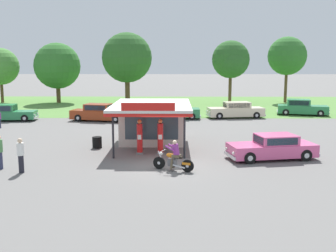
{
  "coord_description": "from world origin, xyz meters",
  "views": [
    {
      "loc": [
        0.55,
        -20.75,
        5.52
      ],
      "look_at": [
        0.18,
        4.65,
        1.4
      ],
      "focal_mm": 43.02,
      "sensor_mm": 36.0,
      "label": 1
    }
  ],
  "objects": [
    {
      "name": "parked_car_back_row_left",
      "position": [
        0.71,
        17.75,
        0.71
      ],
      "size": [
        5.0,
        1.91,
        1.59
      ],
      "color": "#2D844C",
      "rests_on": "ground"
    },
    {
      "name": "tree_oak_centre",
      "position": [
        -15.03,
        32.61,
        4.75
      ],
      "size": [
        6.04,
        6.04,
        7.9
      ],
      "color": "brown",
      "rests_on": "ground"
    },
    {
      "name": "grass_verge_strip",
      "position": [
        0.0,
        30.0,
        0.0
      ],
      "size": [
        120.0,
        24.0,
        0.01
      ],
      "primitive_type": "cube",
      "color": "#56843D",
      "rests_on": "ground"
    },
    {
      "name": "tree_oak_far_right",
      "position": [
        -5.18,
        30.03,
        5.81
      ],
      "size": [
        6.25,
        6.25,
        9.05
      ],
      "color": "brown",
      "rests_on": "ground"
    },
    {
      "name": "gas_pump_nearside",
      "position": [
        -1.49,
        2.86,
        0.96
      ],
      "size": [
        0.44,
        0.44,
        2.08
      ],
      "color": "slate",
      "rests_on": "ground"
    },
    {
      "name": "parked_car_second_row_spare",
      "position": [
        6.63,
        18.44,
        0.72
      ],
      "size": [
        5.75,
        2.52,
        1.56
      ],
      "color": "beige",
      "rests_on": "ground"
    },
    {
      "name": "service_station_kiosk",
      "position": [
        -0.87,
        6.07,
        1.62
      ],
      "size": [
        4.96,
        7.29,
        3.24
      ],
      "color": "beige",
      "rests_on": "ground"
    },
    {
      "name": "parked_car_back_row_far_right",
      "position": [
        -15.0,
        16.18,
        0.69
      ],
      "size": [
        5.35,
        2.25,
        1.53
      ],
      "color": "#2D844C",
      "rests_on": "ground"
    },
    {
      "name": "parked_car_back_row_far_left",
      "position": [
        13.76,
        20.7,
        0.73
      ],
      "size": [
        5.38,
        2.97,
        1.6
      ],
      "color": "#2D844C",
      "rests_on": "ground"
    },
    {
      "name": "gas_pump_offside",
      "position": [
        -0.25,
        2.86,
        0.97
      ],
      "size": [
        0.44,
        0.44,
        2.11
      ],
      "color": "slate",
      "rests_on": "ground"
    },
    {
      "name": "spare_tire_stack",
      "position": [
        -4.36,
        4.44,
        0.36
      ],
      "size": [
        0.6,
        0.6,
        0.72
      ],
      "color": "black",
      "rests_on": "ground"
    },
    {
      "name": "bystander_admiring_sedan",
      "position": [
        -7.05,
        -1.4,
        0.93
      ],
      "size": [
        0.34,
        0.34,
        1.75
      ],
      "color": "black",
      "rests_on": "ground"
    },
    {
      "name": "ground_plane",
      "position": [
        0.0,
        0.0,
        0.0
      ],
      "size": [
        300.0,
        300.0,
        0.0
      ],
      "primitive_type": "plane",
      "color": "slate"
    },
    {
      "name": "tree_oak_far_left",
      "position": [
        -22.38,
        32.37,
        4.66
      ],
      "size": [
        4.85,
        4.88,
        7.23
      ],
      "color": "brown",
      "rests_on": "ground"
    },
    {
      "name": "featured_classic_sedan",
      "position": [
        6.16,
        1.69,
        0.65
      ],
      "size": [
        5.29,
        2.78,
        1.4
      ],
      "color": "#E55993",
      "rests_on": "ground"
    },
    {
      "name": "tree_oak_distant_spare",
      "position": [
        7.62,
        29.48,
        5.56
      ],
      "size": [
        4.64,
        4.89,
        8.02
      ],
      "color": "brown",
      "rests_on": "ground"
    },
    {
      "name": "motorcycle_with_rider",
      "position": [
        0.56,
        -0.89,
        0.65
      ],
      "size": [
        2.08,
        1.02,
        1.58
      ],
      "color": "black",
      "rests_on": "ground"
    },
    {
      "name": "parked_car_back_row_centre_right",
      "position": [
        -6.33,
        16.17,
        0.73
      ],
      "size": [
        5.76,
        2.82,
        1.59
      ],
      "color": "#993819",
      "rests_on": "ground"
    },
    {
      "name": "tree_oak_left",
      "position": [
        15.65,
        33.43,
        6.1
      ],
      "size": [
        5.08,
        5.08,
        8.71
      ],
      "color": "brown",
      "rests_on": "ground"
    }
  ]
}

